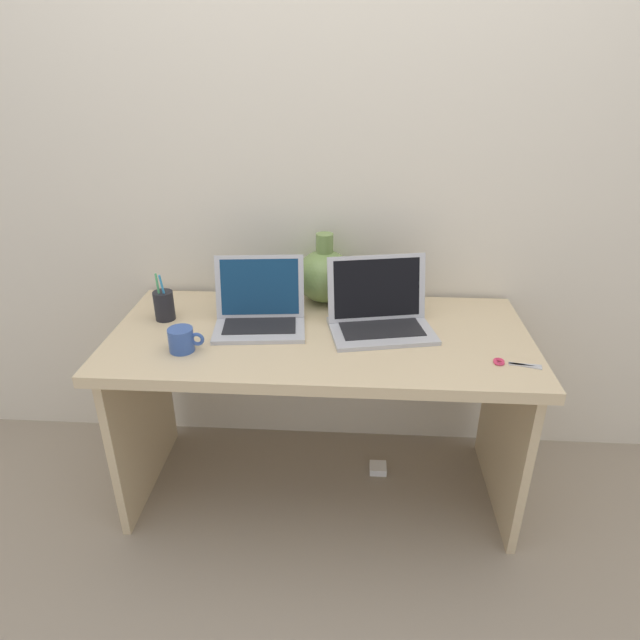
{
  "coord_description": "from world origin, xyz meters",
  "views": [
    {
      "loc": [
        0.11,
        -1.71,
        1.6
      ],
      "look_at": [
        0.0,
        0.0,
        0.76
      ],
      "focal_mm": 30.63,
      "sensor_mm": 36.0,
      "label": 1
    }
  ],
  "objects_px": {
    "pen_cup": "(164,305)",
    "power_brick": "(378,468)",
    "green_vase": "(325,275)",
    "scissors": "(508,363)",
    "coffee_mug": "(182,340)",
    "laptop_right": "(379,310)",
    "laptop_left": "(260,308)"
  },
  "relations": [
    {
      "from": "laptop_right",
      "to": "coffee_mug",
      "type": "height_order",
      "value": "laptop_right"
    },
    {
      "from": "green_vase",
      "to": "scissors",
      "type": "xyz_separation_m",
      "value": [
        0.61,
        -0.46,
        -0.1
      ]
    },
    {
      "from": "coffee_mug",
      "to": "green_vase",
      "type": "bearing_deg",
      "value": 44.64
    },
    {
      "from": "laptop_left",
      "to": "pen_cup",
      "type": "height_order",
      "value": "laptop_left"
    },
    {
      "from": "laptop_right",
      "to": "scissors",
      "type": "relative_size",
      "value": 2.7
    },
    {
      "from": "coffee_mug",
      "to": "power_brick",
      "type": "relative_size",
      "value": 1.7
    },
    {
      "from": "laptop_right",
      "to": "scissors",
      "type": "height_order",
      "value": "laptop_right"
    },
    {
      "from": "laptop_right",
      "to": "pen_cup",
      "type": "bearing_deg",
      "value": 178.67
    },
    {
      "from": "laptop_left",
      "to": "green_vase",
      "type": "height_order",
      "value": "green_vase"
    },
    {
      "from": "laptop_left",
      "to": "coffee_mug",
      "type": "relative_size",
      "value": 2.87
    },
    {
      "from": "pen_cup",
      "to": "scissors",
      "type": "xyz_separation_m",
      "value": [
        1.19,
        -0.25,
        -0.05
      ]
    },
    {
      "from": "coffee_mug",
      "to": "power_brick",
      "type": "bearing_deg",
      "value": 21.24
    },
    {
      "from": "green_vase",
      "to": "pen_cup",
      "type": "relative_size",
      "value": 1.5
    },
    {
      "from": "scissors",
      "to": "power_brick",
      "type": "relative_size",
      "value": 2.11
    },
    {
      "from": "laptop_right",
      "to": "scissors",
      "type": "distance_m",
      "value": 0.47
    },
    {
      "from": "green_vase",
      "to": "scissors",
      "type": "bearing_deg",
      "value": -37.09
    },
    {
      "from": "coffee_mug",
      "to": "pen_cup",
      "type": "height_order",
      "value": "pen_cup"
    },
    {
      "from": "green_vase",
      "to": "power_brick",
      "type": "xyz_separation_m",
      "value": [
        0.24,
        -0.17,
        -0.8
      ]
    },
    {
      "from": "scissors",
      "to": "power_brick",
      "type": "height_order",
      "value": "scissors"
    },
    {
      "from": "coffee_mug",
      "to": "scissors",
      "type": "relative_size",
      "value": 0.81
    },
    {
      "from": "laptop_left",
      "to": "power_brick",
      "type": "xyz_separation_m",
      "value": [
        0.46,
        0.05,
        -0.76
      ]
    },
    {
      "from": "green_vase",
      "to": "coffee_mug",
      "type": "xyz_separation_m",
      "value": [
        -0.45,
        -0.44,
        -0.07
      ]
    },
    {
      "from": "green_vase",
      "to": "coffee_mug",
      "type": "height_order",
      "value": "green_vase"
    },
    {
      "from": "pen_cup",
      "to": "power_brick",
      "type": "xyz_separation_m",
      "value": [
        0.82,
        0.03,
        -0.75
      ]
    },
    {
      "from": "green_vase",
      "to": "laptop_left",
      "type": "bearing_deg",
      "value": -134.1
    },
    {
      "from": "laptop_right",
      "to": "green_vase",
      "type": "bearing_deg",
      "value": 132.61
    },
    {
      "from": "laptop_left",
      "to": "pen_cup",
      "type": "bearing_deg",
      "value": 176.76
    },
    {
      "from": "pen_cup",
      "to": "laptop_right",
      "type": "bearing_deg",
      "value": -1.33
    },
    {
      "from": "laptop_right",
      "to": "scissors",
      "type": "bearing_deg",
      "value": -30.35
    },
    {
      "from": "pen_cup",
      "to": "scissors",
      "type": "height_order",
      "value": "pen_cup"
    },
    {
      "from": "laptop_right",
      "to": "pen_cup",
      "type": "relative_size",
      "value": 2.17
    },
    {
      "from": "laptop_left",
      "to": "green_vase",
      "type": "xyz_separation_m",
      "value": [
        0.22,
        0.23,
        0.04
      ]
    }
  ]
}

